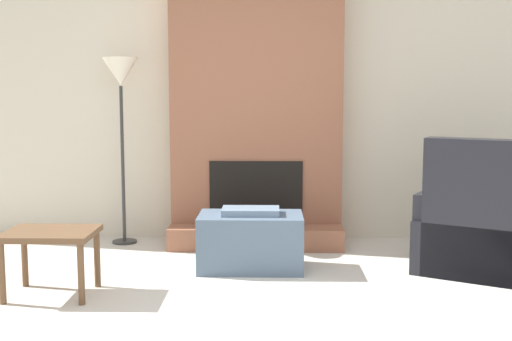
{
  "coord_description": "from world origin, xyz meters",
  "views": [
    {
      "loc": [
        0.12,
        -3.37,
        1.37
      ],
      "look_at": [
        0.0,
        2.3,
        0.68
      ],
      "focal_mm": 45.0,
      "sensor_mm": 36.0,
      "label": 1
    }
  ],
  "objects_px": {
    "armchair": "(483,233)",
    "floor_lamp_left": "(121,82)",
    "side_table": "(51,241)",
    "ottoman": "(251,241)"
  },
  "relations": [
    {
      "from": "armchair",
      "to": "floor_lamp_left",
      "type": "distance_m",
      "value": 3.3
    },
    {
      "from": "armchair",
      "to": "side_table",
      "type": "relative_size",
      "value": 2.06
    },
    {
      "from": "ottoman",
      "to": "floor_lamp_left",
      "type": "relative_size",
      "value": 0.48
    },
    {
      "from": "armchair",
      "to": "side_table",
      "type": "distance_m",
      "value": 3.17
    },
    {
      "from": "ottoman",
      "to": "armchair",
      "type": "xyz_separation_m",
      "value": [
        1.78,
        -0.05,
        0.08
      ]
    },
    {
      "from": "ottoman",
      "to": "side_table",
      "type": "xyz_separation_m",
      "value": [
        -1.33,
        -0.68,
        0.15
      ]
    },
    {
      "from": "armchair",
      "to": "floor_lamp_left",
      "type": "xyz_separation_m",
      "value": [
        -2.96,
        0.9,
        1.16
      ]
    },
    {
      "from": "armchair",
      "to": "floor_lamp_left",
      "type": "bearing_deg",
      "value": 11.61
    },
    {
      "from": "floor_lamp_left",
      "to": "side_table",
      "type": "bearing_deg",
      "value": -95.39
    },
    {
      "from": "armchair",
      "to": "floor_lamp_left",
      "type": "relative_size",
      "value": 0.73
    }
  ]
}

